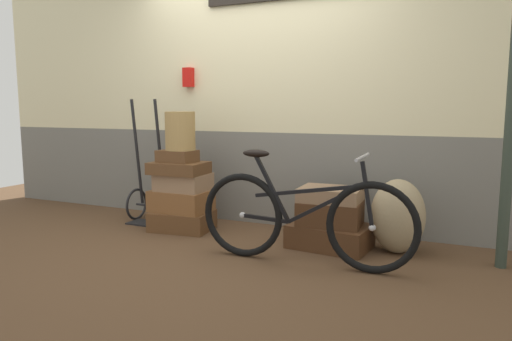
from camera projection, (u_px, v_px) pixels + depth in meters
name	position (u px, v px, depth m)	size (l,w,h in m)	color
ground	(220.00, 244.00, 4.23)	(8.71, 5.20, 0.06)	#513823
station_building	(260.00, 85.00, 4.80)	(6.71, 0.74, 2.83)	slate
suitcase_0	(183.00, 220.00, 4.61)	(0.56, 0.42, 0.18)	brown
suitcase_1	(181.00, 201.00, 4.61)	(0.56, 0.38, 0.20)	brown
suitcase_2	(183.00, 182.00, 4.59)	(0.48, 0.37, 0.17)	#937051
suitcase_3	(179.00, 168.00, 4.55)	(0.52, 0.38, 0.11)	brown
suitcase_4	(177.00, 156.00, 4.54)	(0.35, 0.25, 0.12)	brown
suitcase_5	(330.00, 236.00, 4.03)	(0.66, 0.46, 0.20)	#4C2D19
suitcase_6	(330.00, 213.00, 4.01)	(0.52, 0.40, 0.20)	#4C2D19
suitcase_7	(331.00, 194.00, 4.00)	(0.51, 0.39, 0.11)	#937051
wicker_basket	(180.00, 131.00, 4.51)	(0.29, 0.29, 0.37)	#A8844C
luggage_trolley	(149.00, 195.00, 4.92)	(0.37, 0.39, 1.27)	black
burlap_sack	(398.00, 216.00, 3.86)	(0.44, 0.37, 0.61)	#9E8966
bicycle	(303.00, 218.00, 3.57)	(1.69, 0.46, 0.87)	black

